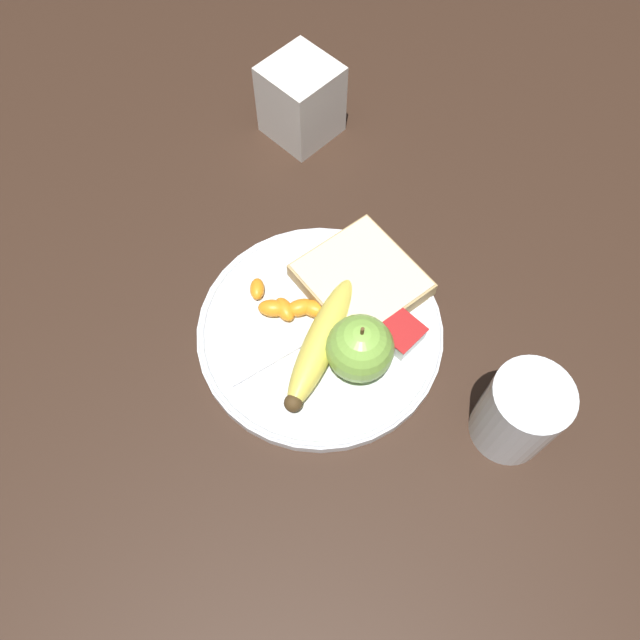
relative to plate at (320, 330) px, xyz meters
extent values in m
plane|color=#332116|center=(0.00, 0.00, -0.01)|extent=(3.00, 3.00, 0.00)
cylinder|color=silver|center=(0.00, 0.00, 0.00)|extent=(0.26, 0.26, 0.01)
torus|color=silver|center=(0.00, 0.00, 0.00)|extent=(0.26, 0.26, 0.01)
cylinder|color=silver|center=(-0.21, -0.06, 0.04)|extent=(0.07, 0.07, 0.10)
cylinder|color=orange|center=(-0.21, -0.06, 0.03)|extent=(0.07, 0.07, 0.08)
sphere|color=#84BC47|center=(-0.06, 0.00, 0.04)|extent=(0.07, 0.07, 0.07)
cylinder|color=brown|center=(-0.06, 0.00, 0.08)|extent=(0.00, 0.00, 0.01)
ellipsoid|color=#E0CC4C|center=(-0.02, 0.01, 0.02)|extent=(0.09, 0.16, 0.03)
sphere|color=#473319|center=(-0.04, 0.08, 0.02)|extent=(0.02, 0.02, 0.02)
cube|color=tan|center=(0.01, -0.07, 0.02)|extent=(0.13, 0.13, 0.02)
cube|color=beige|center=(0.01, -0.07, 0.02)|extent=(0.13, 0.12, 0.02)
cube|color=silver|center=(0.01, 0.05, 0.01)|extent=(0.04, 0.12, 0.00)
cube|color=silver|center=(-0.01, -0.04, 0.01)|extent=(0.04, 0.06, 0.00)
cube|color=silver|center=(-0.06, -0.05, 0.01)|extent=(0.05, 0.04, 0.02)
cube|color=#B21E1E|center=(-0.06, -0.05, 0.02)|extent=(0.05, 0.04, 0.00)
ellipsoid|color=orange|center=(0.03, 0.00, 0.01)|extent=(0.03, 0.04, 0.02)
ellipsoid|color=orange|center=(0.04, 0.01, 0.01)|extent=(0.03, 0.03, 0.02)
ellipsoid|color=orange|center=(0.04, -0.03, 0.01)|extent=(0.02, 0.03, 0.02)
ellipsoid|color=orange|center=(0.05, 0.02, 0.01)|extent=(0.04, 0.04, 0.02)
ellipsoid|color=orange|center=(0.08, 0.02, 0.01)|extent=(0.03, 0.03, 0.01)
ellipsoid|color=orange|center=(0.02, -0.01, 0.01)|extent=(0.04, 0.03, 0.02)
cube|color=silver|center=(0.22, -0.19, 0.04)|extent=(0.08, 0.08, 0.10)
camera|label=1|loc=(-0.21, 0.21, 0.59)|focal=35.00mm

